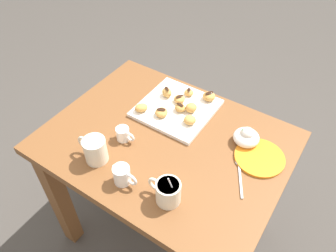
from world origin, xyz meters
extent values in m
plane|color=#423D38|center=(0.00, 0.00, 0.00)|extent=(8.00, 8.00, 0.00)
cube|color=brown|center=(0.00, 0.00, 0.73)|extent=(0.93, 0.71, 0.04)
cube|color=brown|center=(-0.41, -0.30, 0.36)|extent=(0.07, 0.07, 0.71)
cube|color=brown|center=(0.41, -0.30, 0.36)|extent=(0.07, 0.07, 0.71)
cube|color=brown|center=(0.41, 0.30, 0.36)|extent=(0.07, 0.07, 0.71)
cube|color=white|center=(0.06, -0.17, 0.75)|extent=(0.30, 0.30, 0.02)
cylinder|color=silver|center=(-0.16, 0.22, 0.79)|extent=(0.08, 0.08, 0.09)
torus|color=silver|center=(-0.11, 0.22, 0.79)|extent=(0.06, 0.01, 0.06)
cylinder|color=black|center=(-0.16, 0.22, 0.83)|extent=(0.07, 0.07, 0.01)
cylinder|color=silver|center=(-0.17, 0.22, 0.82)|extent=(0.03, 0.02, 0.11)
cylinder|color=silver|center=(0.16, 0.22, 0.80)|extent=(0.08, 0.08, 0.10)
torus|color=silver|center=(0.21, 0.22, 0.80)|extent=(0.06, 0.01, 0.06)
cylinder|color=black|center=(0.16, 0.22, 0.84)|extent=(0.07, 0.07, 0.01)
cylinder|color=white|center=(0.02, 0.25, 0.78)|extent=(0.06, 0.06, 0.07)
cone|color=white|center=(0.04, 0.25, 0.81)|extent=(0.02, 0.02, 0.02)
torus|color=white|center=(-0.02, 0.25, 0.79)|extent=(0.05, 0.01, 0.05)
cylinder|color=white|center=(0.02, 0.25, 0.81)|extent=(0.05, 0.05, 0.01)
ellipsoid|color=white|center=(-0.27, -0.16, 0.77)|extent=(0.10, 0.10, 0.06)
sphere|color=silver|center=(-0.27, -0.16, 0.79)|extent=(0.06, 0.06, 0.06)
ellipsoid|color=green|center=(-0.25, -0.16, 0.81)|extent=(0.03, 0.03, 0.01)
cylinder|color=white|center=(0.14, 0.09, 0.77)|extent=(0.05, 0.05, 0.05)
cone|color=white|center=(0.17, 0.09, 0.79)|extent=(0.02, 0.02, 0.02)
torus|color=white|center=(0.11, 0.09, 0.78)|extent=(0.04, 0.01, 0.04)
cylinder|color=black|center=(0.14, 0.09, 0.80)|extent=(0.04, 0.04, 0.01)
cylinder|color=orange|center=(-0.34, -0.11, 0.75)|extent=(0.19, 0.19, 0.01)
cube|color=silver|center=(-0.33, 0.02, 0.75)|extent=(0.08, 0.14, 0.00)
ellipsoid|color=silver|center=(-0.29, -0.05, 0.75)|extent=(0.03, 0.02, 0.01)
ellipsoid|color=#D19347|center=(0.06, -0.27, 0.78)|extent=(0.06, 0.06, 0.03)
ellipsoid|color=black|center=(0.06, -0.27, 0.79)|extent=(0.03, 0.03, 0.00)
ellipsoid|color=#D19347|center=(0.03, -0.16, 0.78)|extent=(0.05, 0.05, 0.03)
ellipsoid|color=black|center=(0.03, -0.16, 0.80)|extent=(0.03, 0.02, 0.00)
ellipsoid|color=#D19347|center=(0.08, -0.09, 0.78)|extent=(0.06, 0.06, 0.03)
ellipsoid|color=black|center=(0.08, -0.09, 0.80)|extent=(0.04, 0.03, 0.00)
ellipsoid|color=#D19347|center=(-0.04, -0.12, 0.78)|extent=(0.07, 0.07, 0.03)
ellipsoid|color=#D19347|center=(0.13, -0.21, 0.78)|extent=(0.07, 0.06, 0.04)
ellipsoid|color=black|center=(0.13, -0.21, 0.80)|extent=(0.04, 0.03, 0.00)
ellipsoid|color=#D19347|center=(0.07, -0.21, 0.78)|extent=(0.05, 0.05, 0.03)
ellipsoid|color=black|center=(0.07, -0.21, 0.79)|extent=(0.03, 0.04, 0.00)
ellipsoid|color=#D19347|center=(-0.01, -0.18, 0.78)|extent=(0.06, 0.06, 0.04)
ellipsoid|color=#D19347|center=(-0.03, -0.29, 0.78)|extent=(0.07, 0.07, 0.04)
ellipsoid|color=black|center=(-0.03, -0.29, 0.80)|extent=(0.04, 0.04, 0.00)
ellipsoid|color=#D19347|center=(0.17, -0.07, 0.78)|extent=(0.07, 0.07, 0.03)
camera|label=1|loc=(-0.49, 0.72, 1.70)|focal=35.02mm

